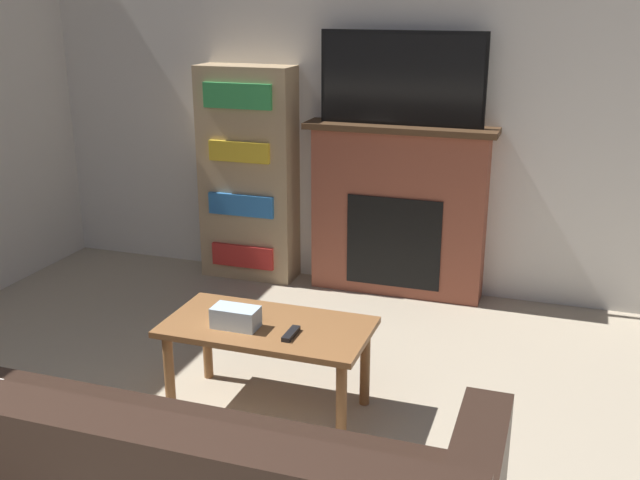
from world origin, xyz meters
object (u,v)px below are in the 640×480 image
(fireplace, at_px, (398,210))
(coffee_table, at_px, (268,337))
(bookshelf, at_px, (248,174))
(tv, at_px, (402,78))

(fireplace, height_order, coffee_table, fireplace)
(fireplace, relative_size, coffee_table, 1.27)
(fireplace, distance_m, bookshelf, 1.09)
(tv, xyz_separation_m, bookshelf, (-1.08, -0.00, -0.70))
(tv, height_order, coffee_table, tv)
(bookshelf, bearing_deg, coffee_table, -63.65)
(bookshelf, bearing_deg, fireplace, 1.16)
(coffee_table, xyz_separation_m, bookshelf, (-0.84, 1.70, 0.36))
(fireplace, height_order, tv, tv)
(fireplace, relative_size, bookshelf, 0.84)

